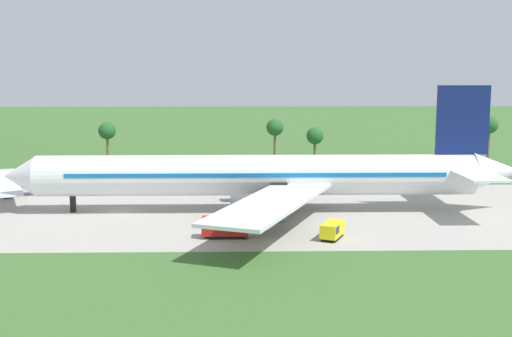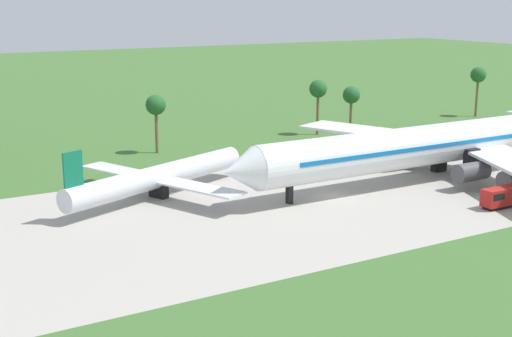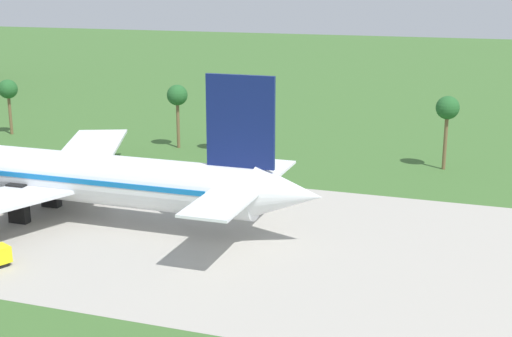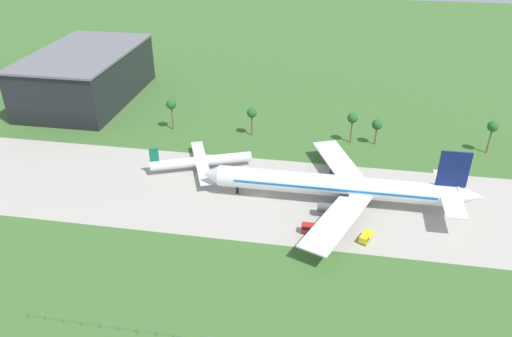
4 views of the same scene
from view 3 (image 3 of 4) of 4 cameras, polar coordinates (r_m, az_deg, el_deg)
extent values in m
cylinder|color=white|center=(94.90, -19.01, -0.12)|extent=(65.30, 6.06, 6.06)
cone|color=white|center=(78.40, 2.62, -2.05)|extent=(7.58, 5.76, 5.76)
cube|color=#146BB7|center=(94.79, -19.03, 0.14)|extent=(55.51, 6.19, 0.61)
cube|color=navy|center=(78.20, -1.26, 3.76)|extent=(7.88, 0.50, 10.31)
cube|color=white|center=(79.84, -1.03, -1.38)|extent=(5.46, 24.26, 0.30)
cube|color=white|center=(106.10, -13.32, 1.25)|extent=(18.58, 30.85, 0.44)
cylinder|color=#4C4C51|center=(101.79, -16.84, -0.60)|extent=(5.46, 2.73, 2.73)
cylinder|color=#4C4C51|center=(105.27, -13.86, 0.12)|extent=(5.46, 2.73, 2.73)
cube|color=black|center=(91.25, -18.48, -2.67)|extent=(2.40, 1.20, 4.90)
cube|color=black|center=(96.38, -16.12, -1.55)|extent=(2.40, 1.20, 4.90)
cylinder|color=brown|center=(114.12, 14.91, 2.17)|extent=(0.56, 0.56, 9.15)
sphere|color=#235B28|center=(113.13, 15.08, 4.72)|extent=(3.60, 3.60, 3.60)
cylinder|color=brown|center=(125.38, -6.26, 3.62)|extent=(0.56, 0.56, 8.74)
sphere|color=#235B28|center=(124.50, -6.32, 5.86)|extent=(3.60, 3.60, 3.60)
cylinder|color=brown|center=(122.28, -2.65, 2.97)|extent=(0.56, 0.56, 6.93)
sphere|color=#235B28|center=(121.50, -2.67, 4.84)|extent=(3.60, 3.60, 3.60)
cylinder|color=brown|center=(143.63, -19.08, 4.20)|extent=(0.56, 0.56, 8.08)
sphere|color=#235B28|center=(142.89, -19.23, 6.03)|extent=(3.60, 3.60, 3.60)
camera|label=1|loc=(64.09, -90.07, -7.64)|focal=45.00mm
camera|label=2|loc=(135.43, -73.81, 3.42)|focal=50.00mm
camera|label=4|loc=(90.60, -119.04, 26.76)|focal=35.00mm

